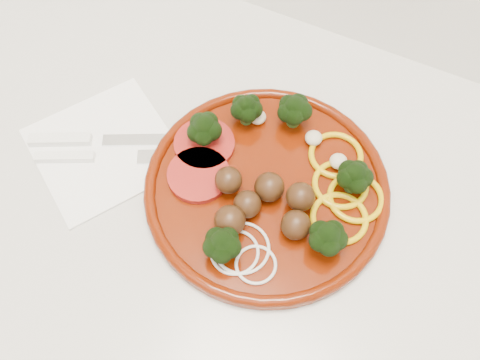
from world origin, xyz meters
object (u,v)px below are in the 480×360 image
at_px(napkin, 104,148).
at_px(knife, 87,140).
at_px(fork, 82,157).
at_px(plate, 269,184).

relative_size(napkin, knife, 0.90).
height_order(napkin, knife, knife).
height_order(napkin, fork, fork).
bearing_deg(knife, napkin, -22.66).
bearing_deg(fork, knife, 83.00).
relative_size(knife, fork, 1.13).
relative_size(plate, napkin, 1.79).
height_order(plate, fork, plate).
bearing_deg(fork, napkin, 33.31).
distance_m(plate, knife, 0.23).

